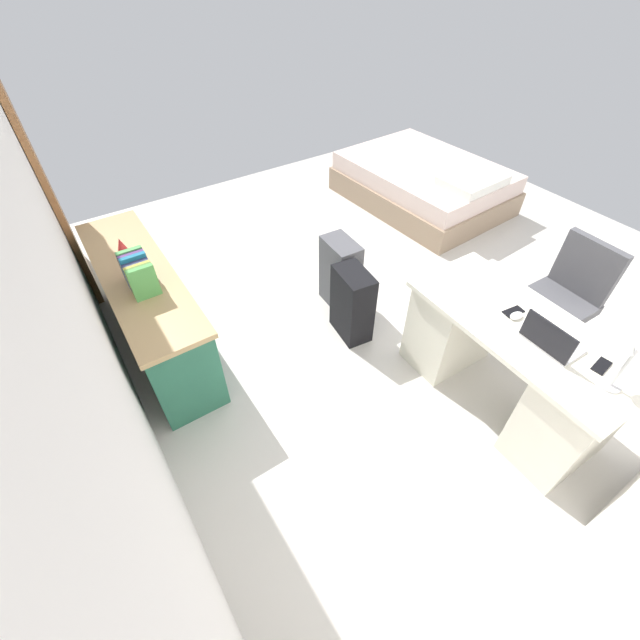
% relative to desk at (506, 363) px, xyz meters
% --- Properties ---
extents(ground_plane, '(5.94, 5.94, 0.00)m').
position_rel_desk_xyz_m(ground_plane, '(1.36, -0.25, -0.39)').
color(ground_plane, beige).
extents(wall_back, '(4.66, 0.10, 2.67)m').
position_rel_desk_xyz_m(wall_back, '(1.36, 2.22, 0.94)').
color(wall_back, white).
rests_on(wall_back, ground_plane).
extents(door_wooden, '(0.88, 0.05, 2.04)m').
position_rel_desk_xyz_m(door_wooden, '(3.14, 2.14, 0.63)').
color(door_wooden, '#936038').
rests_on(door_wooden, ground_plane).
extents(desk, '(1.46, 0.70, 0.75)m').
position_rel_desk_xyz_m(desk, '(0.00, 0.00, 0.00)').
color(desk, silver).
rests_on(desk, ground_plane).
extents(office_chair, '(0.52, 0.52, 0.94)m').
position_rel_desk_xyz_m(office_chair, '(0.14, -0.78, 0.03)').
color(office_chair, black).
rests_on(office_chair, ground_plane).
extents(credenza, '(1.80, 0.48, 0.73)m').
position_rel_desk_xyz_m(credenza, '(1.91, 1.84, -0.03)').
color(credenza, '#28664C').
rests_on(credenza, ground_plane).
extents(bed, '(1.96, 1.49, 0.58)m').
position_rel_desk_xyz_m(bed, '(2.46, -1.64, -0.15)').
color(bed, gray).
rests_on(bed, ground_plane).
extents(suitcase_black, '(0.39, 0.26, 0.62)m').
position_rel_desk_xyz_m(suitcase_black, '(1.13, 0.45, -0.08)').
color(suitcase_black, black).
rests_on(suitcase_black, ground_plane).
extents(suitcase_spare_grey, '(0.37, 0.24, 0.65)m').
position_rel_desk_xyz_m(suitcase_spare_grey, '(1.49, 0.31, -0.07)').
color(suitcase_spare_grey, '#4C4C51').
rests_on(suitcase_spare_grey, ground_plane).
extents(laptop, '(0.32, 0.23, 0.21)m').
position_rel_desk_xyz_m(laptop, '(-0.19, 0.04, 0.41)').
color(laptop, '#B7B7BC').
rests_on(laptop, desk).
extents(computer_mouse, '(0.06, 0.10, 0.03)m').
position_rel_desk_xyz_m(computer_mouse, '(0.07, -0.01, 0.37)').
color(computer_mouse, white).
rests_on(computer_mouse, desk).
extents(cell_phone_near_laptop, '(0.08, 0.14, 0.01)m').
position_rel_desk_xyz_m(cell_phone_near_laptop, '(-0.45, -0.08, 0.36)').
color(cell_phone_near_laptop, black).
rests_on(cell_phone_near_laptop, desk).
extents(cell_phone_by_mouse, '(0.08, 0.14, 0.01)m').
position_rel_desk_xyz_m(cell_phone_by_mouse, '(0.11, -0.04, 0.36)').
color(cell_phone_by_mouse, black).
rests_on(cell_phone_by_mouse, desk).
extents(desk_lamp, '(0.16, 0.11, 0.34)m').
position_rel_desk_xyz_m(desk_lamp, '(-0.51, 0.01, 0.62)').
color(desk_lamp, silver).
rests_on(desk_lamp, desk).
extents(book_row, '(0.31, 0.17, 0.24)m').
position_rel_desk_xyz_m(book_row, '(1.72, 1.84, 0.45)').
color(book_row, '#54A751').
rests_on(book_row, credenza).
extents(figurine_small, '(0.08, 0.08, 0.11)m').
position_rel_desk_xyz_m(figurine_small, '(2.22, 1.84, 0.39)').
color(figurine_small, red).
rests_on(figurine_small, credenza).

